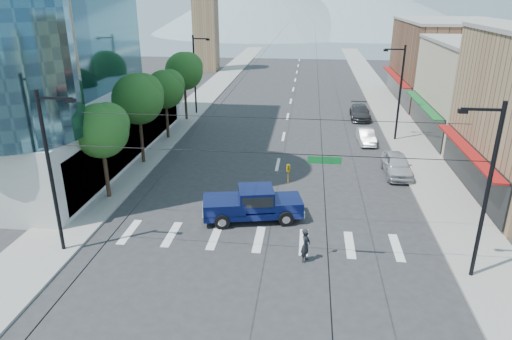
# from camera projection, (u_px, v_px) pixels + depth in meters

# --- Properties ---
(ground) EXTENTS (160.00, 160.00, 0.00)m
(ground) POSITION_uv_depth(u_px,v_px,m) (259.00, 253.00, 25.04)
(ground) COLOR #28282B
(ground) RESTS_ON ground
(sidewalk_left) EXTENTS (4.00, 120.00, 0.15)m
(sidewalk_left) POSITION_uv_depth(u_px,v_px,m) (205.00, 95.00, 63.34)
(sidewalk_left) COLOR gray
(sidewalk_left) RESTS_ON ground
(sidewalk_right) EXTENTS (4.00, 120.00, 0.15)m
(sidewalk_right) POSITION_uv_depth(u_px,v_px,m) (382.00, 100.00, 60.74)
(sidewalk_right) COLOR gray
(sidewalk_right) RESTS_ON ground
(shop_mid) EXTENTS (12.00, 14.00, 9.00)m
(shop_mid) POSITION_uv_depth(u_px,v_px,m) (495.00, 92.00, 43.46)
(shop_mid) COLOR tan
(shop_mid) RESTS_ON ground
(shop_far) EXTENTS (12.00, 18.00, 10.00)m
(shop_far) POSITION_uv_depth(u_px,v_px,m) (450.00, 63.00, 58.09)
(shop_far) COLOR brown
(shop_far) RESTS_ON ground
(clock_tower) EXTENTS (4.80, 4.80, 20.40)m
(clock_tower) POSITION_uv_depth(u_px,v_px,m) (205.00, 9.00, 80.36)
(clock_tower) COLOR #8C6B4C
(clock_tower) RESTS_ON ground
(mountain_left) EXTENTS (80.00, 80.00, 22.00)m
(mountain_left) POSITION_uv_depth(u_px,v_px,m) (264.00, 0.00, 161.53)
(mountain_left) COLOR gray
(mountain_left) RESTS_ON ground
(mountain_right) EXTENTS (90.00, 90.00, 18.00)m
(mountain_right) POSITION_uv_depth(u_px,v_px,m) (361.00, 6.00, 167.72)
(mountain_right) COLOR gray
(mountain_right) RESTS_ON ground
(tree_near) EXTENTS (3.65, 3.64, 6.71)m
(tree_near) POSITION_uv_depth(u_px,v_px,m) (103.00, 129.00, 30.07)
(tree_near) COLOR black
(tree_near) RESTS_ON ground
(tree_midnear) EXTENTS (4.09, 4.09, 7.52)m
(tree_midnear) POSITION_uv_depth(u_px,v_px,m) (140.00, 97.00, 36.34)
(tree_midnear) COLOR black
(tree_midnear) RESTS_ON ground
(tree_midfar) EXTENTS (3.65, 3.64, 6.71)m
(tree_midfar) POSITION_uv_depth(u_px,v_px,m) (166.00, 88.00, 43.03)
(tree_midfar) COLOR black
(tree_midfar) RESTS_ON ground
(tree_far) EXTENTS (4.09, 4.09, 7.52)m
(tree_far) POSITION_uv_depth(u_px,v_px,m) (185.00, 70.00, 49.30)
(tree_far) COLOR black
(tree_far) RESTS_ON ground
(signal_rig) EXTENTS (21.80, 0.20, 9.00)m
(signal_rig) POSITION_uv_depth(u_px,v_px,m) (261.00, 183.00, 22.41)
(signal_rig) COLOR black
(signal_rig) RESTS_ON ground
(lamp_pole_nw) EXTENTS (2.00, 0.25, 9.00)m
(lamp_pole_nw) POSITION_uv_depth(u_px,v_px,m) (196.00, 72.00, 52.18)
(lamp_pole_nw) COLOR black
(lamp_pole_nw) RESTS_ON ground
(lamp_pole_ne) EXTENTS (2.00, 0.25, 9.00)m
(lamp_pole_ne) POSITION_uv_depth(u_px,v_px,m) (399.00, 90.00, 42.46)
(lamp_pole_ne) COLOR black
(lamp_pole_ne) RESTS_ON ground
(pickup_truck) EXTENTS (6.57, 3.48, 2.12)m
(pickup_truck) POSITION_uv_depth(u_px,v_px,m) (252.00, 203.00, 28.44)
(pickup_truck) COLOR #080F3C
(pickup_truck) RESTS_ON ground
(pedestrian) EXTENTS (0.64, 0.80, 1.90)m
(pedestrian) POSITION_uv_depth(u_px,v_px,m) (306.00, 245.00, 24.01)
(pedestrian) COLOR black
(pedestrian) RESTS_ON ground
(parked_car_near) EXTENTS (2.06, 4.92, 1.66)m
(parked_car_near) POSITION_uv_depth(u_px,v_px,m) (397.00, 165.00, 35.57)
(parked_car_near) COLOR silver
(parked_car_near) RESTS_ON ground
(parked_car_mid) EXTENTS (1.60, 4.08, 1.32)m
(parked_car_mid) POSITION_uv_depth(u_px,v_px,m) (366.00, 136.00, 43.19)
(parked_car_mid) COLOR silver
(parked_car_mid) RESTS_ON ground
(parked_car_far) EXTENTS (2.25, 5.30, 1.53)m
(parked_car_far) POSITION_uv_depth(u_px,v_px,m) (360.00, 112.00, 51.62)
(parked_car_far) COLOR #333336
(parked_car_far) RESTS_ON ground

